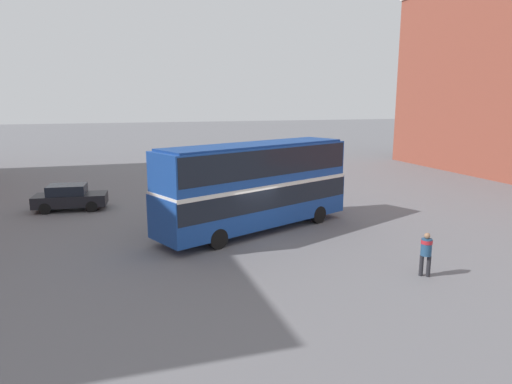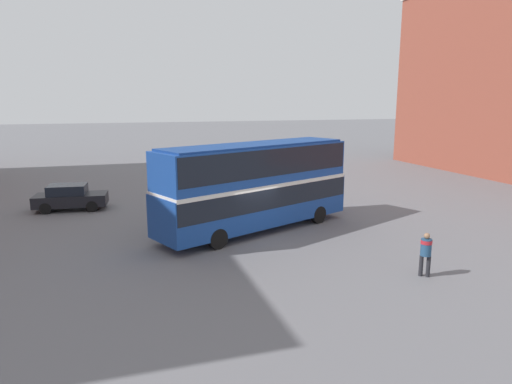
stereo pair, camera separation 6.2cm
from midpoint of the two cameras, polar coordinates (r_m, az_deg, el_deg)
ground_plane at (r=22.71m, az=-0.28°, el=-5.62°), size 240.00×240.00×0.00m
double_decker_bus at (r=23.24m, az=-0.07°, el=1.33°), size 11.12×6.73×4.51m
pedestrian_foreground at (r=18.66m, az=20.41°, el=-6.79°), size 0.60×0.60×1.73m
parked_car_kerb_near at (r=30.23m, az=-22.31°, el=-0.61°), size 4.40×2.27×1.58m
parked_car_kerb_far at (r=34.88m, az=2.13°, el=1.77°), size 4.37×2.01×1.60m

